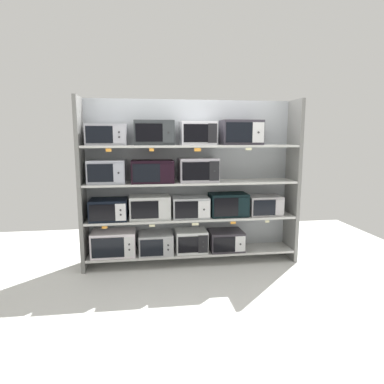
# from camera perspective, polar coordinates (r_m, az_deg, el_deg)

# --- Properties ---
(ground) EXTENTS (6.83, 6.00, 0.02)m
(ground) POSITION_cam_1_polar(r_m,az_deg,el_deg) (3.92, 2.18, -17.22)
(ground) COLOR silver
(back_panel) EXTENTS (3.03, 0.04, 2.25)m
(back_panel) POSITION_cam_1_polar(r_m,az_deg,el_deg) (4.76, -0.40, 1.87)
(back_panel) COLOR #9EA3A8
(back_panel) RESTS_ON ground
(upright_left) EXTENTS (0.05, 0.42, 2.25)m
(upright_left) POSITION_cam_1_polar(r_m,az_deg,el_deg) (4.56, -18.29, 1.08)
(upright_left) COLOR slate
(upright_left) RESTS_ON ground
(upright_right) EXTENTS (0.05, 0.42, 2.25)m
(upright_right) POSITION_cam_1_polar(r_m,az_deg,el_deg) (4.95, 16.82, 1.76)
(upright_right) COLOR slate
(upright_right) RESTS_ON ground
(shelf_0) EXTENTS (2.83, 0.42, 0.03)m
(shelf_0) POSITION_cam_1_polar(r_m,az_deg,el_deg) (4.76, 0.00, -10.14)
(shelf_0) COLOR beige
(shelf_0) RESTS_ON ground
(microwave_0) EXTENTS (0.58, 0.41, 0.33)m
(microwave_0) POSITION_cam_1_polar(r_m,az_deg,el_deg) (4.68, -13.18, -8.46)
(microwave_0) COLOR silver
(microwave_0) RESTS_ON shelf_0
(microwave_1) EXTENTS (0.46, 0.44, 0.28)m
(microwave_1) POSITION_cam_1_polar(r_m,az_deg,el_deg) (4.67, -6.19, -8.61)
(microwave_1) COLOR #A2A3A5
(microwave_1) RESTS_ON shelf_0
(microwave_2) EXTENTS (0.43, 0.37, 0.30)m
(microwave_2) POSITION_cam_1_polar(r_m,az_deg,el_deg) (4.71, -0.17, -8.28)
(microwave_2) COLOR silver
(microwave_2) RESTS_ON shelf_0
(microwave_3) EXTENTS (0.47, 0.41, 0.27)m
(microwave_3) POSITION_cam_1_polar(r_m,az_deg,el_deg) (4.80, 5.77, -8.16)
(microwave_3) COLOR #2F2B32
(microwave_3) RESTS_ON shelf_0
(shelf_1) EXTENTS (2.83, 0.42, 0.03)m
(shelf_1) POSITION_cam_1_polar(r_m,az_deg,el_deg) (4.62, 0.00, -4.41)
(shelf_1) COLOR beige
(microwave_4) EXTENTS (0.48, 0.42, 0.27)m
(microwave_4) POSITION_cam_1_polar(r_m,az_deg,el_deg) (4.57, -13.98, -2.90)
(microwave_4) COLOR black
(microwave_4) RESTS_ON shelf_1
(microwave_5) EXTENTS (0.54, 0.35, 0.31)m
(microwave_5) POSITION_cam_1_polar(r_m,az_deg,el_deg) (4.54, -7.16, -2.57)
(microwave_5) COLOR #BABBB8
(microwave_5) RESTS_ON shelf_1
(microwave_6) EXTENTS (0.49, 0.39, 0.28)m
(microwave_6) POSITION_cam_1_polar(r_m,az_deg,el_deg) (4.58, -0.31, -2.55)
(microwave_6) COLOR #9CA0A3
(microwave_6) RESTS_ON shelf_1
(microwave_7) EXTENTS (0.52, 0.35, 0.31)m
(microwave_7) POSITION_cam_1_polar(r_m,az_deg,el_deg) (4.68, 6.21, -2.14)
(microwave_7) COLOR black
(microwave_7) RESTS_ON shelf_1
(microwave_8) EXTENTS (0.46, 0.35, 0.27)m
(microwave_8) POSITION_cam_1_polar(r_m,az_deg,el_deg) (4.84, 12.19, -2.21)
(microwave_8) COLOR #A4A0A2
(microwave_8) RESTS_ON shelf_1
(price_tag_0) EXTENTS (0.07, 0.00, 0.03)m
(price_tag_0) POSITION_cam_1_polar(r_m,az_deg,el_deg) (4.41, -14.67, -5.87)
(price_tag_0) COLOR orange
(price_tag_1) EXTENTS (0.07, 0.00, 0.03)m
(price_tag_1) POSITION_cam_1_polar(r_m,az_deg,el_deg) (4.38, -6.81, -5.72)
(price_tag_1) COLOR beige
(price_tag_2) EXTENTS (0.09, 0.00, 0.03)m
(price_tag_2) POSITION_cam_1_polar(r_m,az_deg,el_deg) (4.43, 0.55, -5.51)
(price_tag_2) COLOR beige
(price_tag_3) EXTENTS (0.07, 0.00, 0.03)m
(price_tag_3) POSITION_cam_1_polar(r_m,az_deg,el_deg) (4.53, 7.04, -5.23)
(price_tag_3) COLOR orange
(price_tag_4) EXTENTS (0.06, 0.00, 0.03)m
(price_tag_4) POSITION_cam_1_polar(r_m,az_deg,el_deg) (4.68, 12.71, -4.92)
(price_tag_4) COLOR beige
(shelf_2) EXTENTS (2.83, 0.42, 0.03)m
(shelf_2) POSITION_cam_1_polar(r_m,az_deg,el_deg) (4.53, 0.00, 1.62)
(shelf_2) COLOR beige
(microwave_9) EXTENTS (0.47, 0.38, 0.30)m
(microwave_9) POSITION_cam_1_polar(r_m,az_deg,el_deg) (4.49, -14.30, 3.39)
(microwave_9) COLOR #9CA0AC
(microwave_9) RESTS_ON shelf_2
(microwave_10) EXTENTS (0.55, 0.42, 0.29)m
(microwave_10) POSITION_cam_1_polar(r_m,az_deg,el_deg) (4.47, -6.75, 3.52)
(microwave_10) COLOR black
(microwave_10) RESTS_ON shelf_2
(microwave_11) EXTENTS (0.52, 0.41, 0.32)m
(microwave_11) POSITION_cam_1_polar(r_m,az_deg,el_deg) (4.52, 1.04, 3.81)
(microwave_11) COLOR #A29EA6
(microwave_11) RESTS_ON shelf_2
(shelf_3) EXTENTS (2.83, 0.42, 0.03)m
(shelf_3) POSITION_cam_1_polar(r_m,az_deg,el_deg) (4.49, 0.00, 7.82)
(shelf_3) COLOR beige
(microwave_12) EXTENTS (0.51, 0.37, 0.27)m
(microwave_12) POSITION_cam_1_polar(r_m,az_deg,el_deg) (4.47, -14.33, 9.44)
(microwave_12) COLOR #A4A5AE
(microwave_12) RESTS_ON shelf_3
(microwave_13) EXTENTS (0.51, 0.36, 0.32)m
(microwave_13) POSITION_cam_1_polar(r_m,az_deg,el_deg) (4.45, -6.49, 9.99)
(microwave_13) COLOR #303537
(microwave_13) RESTS_ON shelf_3
(microwave_14) EXTENTS (0.46, 0.38, 0.31)m
(microwave_14) POSITION_cam_1_polar(r_m,az_deg,el_deg) (4.50, 0.99, 9.96)
(microwave_14) COLOR silver
(microwave_14) RESTS_ON shelf_3
(microwave_15) EXTENTS (0.55, 0.35, 0.33)m
(microwave_15) POSITION_cam_1_polar(r_m,az_deg,el_deg) (4.63, 8.38, 9.99)
(microwave_15) COLOR #333039
(microwave_15) RESTS_ON shelf_3
(price_tag_5) EXTENTS (0.07, 0.00, 0.04)m
(price_tag_5) POSITION_cam_1_polar(r_m,az_deg,el_deg) (4.26, -14.03, 6.94)
(price_tag_5) COLOR orange
(price_tag_6) EXTENTS (0.06, 0.00, 0.04)m
(price_tag_6) POSITION_cam_1_polar(r_m,az_deg,el_deg) (4.24, -6.89, 7.15)
(price_tag_6) COLOR orange
(price_tag_7) EXTENTS (0.08, 0.00, 0.04)m
(price_tag_7) POSITION_cam_1_polar(r_m,az_deg,el_deg) (4.29, 0.98, 7.21)
(price_tag_7) COLOR orange
(price_tag_8) EXTENTS (0.08, 0.00, 0.03)m
(price_tag_8) POSITION_cam_1_polar(r_m,az_deg,el_deg) (4.45, 9.63, 7.23)
(price_tag_8) COLOR beige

